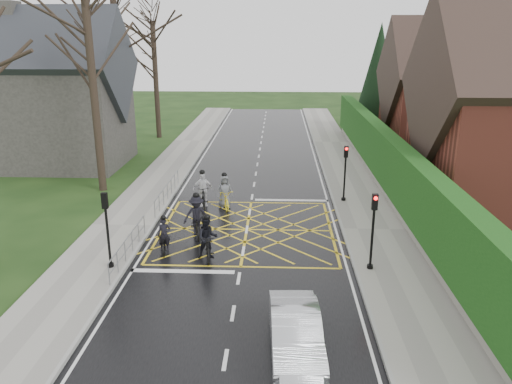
# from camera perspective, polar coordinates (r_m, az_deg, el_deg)

# --- Properties ---
(ground) EXTENTS (120.00, 120.00, 0.00)m
(ground) POSITION_cam_1_polar(r_m,az_deg,el_deg) (23.88, -1.06, -4.32)
(ground) COLOR black
(ground) RESTS_ON ground
(road) EXTENTS (9.00, 80.00, 0.01)m
(road) POSITION_cam_1_polar(r_m,az_deg,el_deg) (23.88, -1.06, -4.31)
(road) COLOR black
(road) RESTS_ON ground
(sidewalk_right) EXTENTS (3.00, 80.00, 0.15)m
(sidewalk_right) POSITION_cam_1_polar(r_m,az_deg,el_deg) (24.25, 13.27, -4.28)
(sidewalk_right) COLOR gray
(sidewalk_right) RESTS_ON ground
(sidewalk_left) EXTENTS (3.00, 80.00, 0.15)m
(sidewalk_left) POSITION_cam_1_polar(r_m,az_deg,el_deg) (24.93, -14.99, -3.79)
(sidewalk_left) COLOR gray
(sidewalk_left) RESTS_ON ground
(stone_wall) EXTENTS (0.50, 38.00, 0.70)m
(stone_wall) POSITION_cam_1_polar(r_m,az_deg,el_deg) (30.06, 14.57, 0.46)
(stone_wall) COLOR slate
(stone_wall) RESTS_ON ground
(hedge) EXTENTS (0.90, 38.00, 2.80)m
(hedge) POSITION_cam_1_polar(r_m,az_deg,el_deg) (29.61, 14.83, 3.70)
(hedge) COLOR #133B10
(hedge) RESTS_ON stone_wall
(house_far) EXTENTS (9.80, 8.80, 10.30)m
(house_far) POSITION_cam_1_polar(r_m,az_deg,el_deg) (42.51, 21.14, 10.29)
(house_far) COLOR maroon
(house_far) RESTS_ON ground
(conifer) EXTENTS (4.60, 4.60, 10.00)m
(conifer) POSITION_cam_1_polar(r_m,az_deg,el_deg) (49.16, 13.78, 12.53)
(conifer) COLOR black
(conifer) RESTS_ON ground
(church) EXTENTS (8.80, 7.80, 11.00)m
(church) POSITION_cam_1_polar(r_m,az_deg,el_deg) (37.45, -21.39, 10.30)
(church) COLOR #2D2B28
(church) RESTS_ON ground
(tree_near) EXTENTS (9.24, 9.24, 11.44)m
(tree_near) POSITION_cam_1_polar(r_m,az_deg,el_deg) (29.99, -18.44, 14.82)
(tree_near) COLOR black
(tree_near) RESTS_ON ground
(tree_mid) EXTENTS (10.08, 10.08, 12.48)m
(tree_mid) POSITION_cam_1_polar(r_m,az_deg,el_deg) (37.87, -15.70, 16.55)
(tree_mid) COLOR black
(tree_mid) RESTS_ON ground
(tree_far) EXTENTS (8.40, 8.40, 10.40)m
(tree_far) POSITION_cam_1_polar(r_m,az_deg,el_deg) (45.42, -11.54, 15.08)
(tree_far) COLOR black
(tree_far) RESTS_ON ground
(railing_south) EXTENTS (0.05, 5.04, 1.03)m
(railing_south) POSITION_cam_1_polar(r_m,az_deg,el_deg) (21.19, -14.39, -5.56)
(railing_south) COLOR slate
(railing_south) RESTS_ON ground
(railing_north) EXTENTS (0.05, 6.04, 1.03)m
(railing_north) POSITION_cam_1_polar(r_m,az_deg,el_deg) (28.01, -10.10, 0.45)
(railing_north) COLOR slate
(railing_north) RESTS_ON ground
(traffic_light_ne) EXTENTS (0.24, 0.31, 3.21)m
(traffic_light_ne) POSITION_cam_1_polar(r_m,az_deg,el_deg) (27.53, 10.12, 2.04)
(traffic_light_ne) COLOR black
(traffic_light_ne) RESTS_ON ground
(traffic_light_se) EXTENTS (0.24, 0.31, 3.21)m
(traffic_light_se) POSITION_cam_1_polar(r_m,az_deg,el_deg) (19.67, 13.18, -4.53)
(traffic_light_se) COLOR black
(traffic_light_se) RESTS_ON ground
(traffic_light_sw) EXTENTS (0.24, 0.31, 3.21)m
(traffic_light_sw) POSITION_cam_1_polar(r_m,az_deg,el_deg) (20.13, -16.60, -4.29)
(traffic_light_sw) COLOR black
(traffic_light_sw) RESTS_ON ground
(cyclist_rear) EXTENTS (0.92, 1.76, 1.64)m
(cyclist_rear) POSITION_cam_1_polar(r_m,az_deg,el_deg) (21.74, -10.46, -5.40)
(cyclist_rear) COLOR black
(cyclist_rear) RESTS_ON ground
(cyclist_back) EXTENTS (0.98, 2.01, 1.95)m
(cyclist_back) POSITION_cam_1_polar(r_m,az_deg,el_deg) (20.74, -5.58, -5.71)
(cyclist_back) COLOR black
(cyclist_back) RESTS_ON ground
(cyclist_mid) EXTENTS (1.37, 2.25, 2.07)m
(cyclist_mid) POSITION_cam_1_polar(r_m,az_deg,el_deg) (23.13, -6.80, -3.19)
(cyclist_mid) COLOR black
(cyclist_mid) RESTS_ON ground
(cyclist_front) EXTENTS (1.17, 2.11, 2.03)m
(cyclist_front) POSITION_cam_1_polar(r_m,az_deg,el_deg) (27.01, -6.12, -0.10)
(cyclist_front) COLOR black
(cyclist_front) RESTS_ON ground
(cyclist_lead) EXTENTS (1.27, 2.11, 1.94)m
(cyclist_lead) POSITION_cam_1_polar(r_m,az_deg,el_deg) (26.73, -3.62, -0.40)
(cyclist_lead) COLOR gold
(cyclist_lead) RESTS_ON ground
(car) EXTENTS (1.63, 4.17, 1.35)m
(car) POSITION_cam_1_polar(r_m,az_deg,el_deg) (15.00, 4.56, -15.77)
(car) COLOR #B2B4B9
(car) RESTS_ON ground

